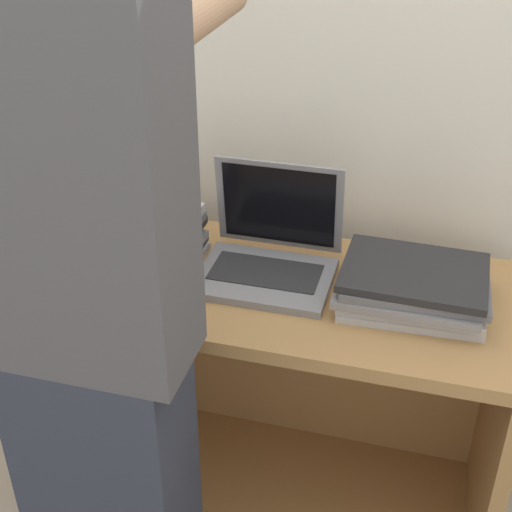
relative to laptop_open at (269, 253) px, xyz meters
name	(u,v)px	position (x,y,z in m)	size (l,w,h in m)	color
wall_back	(302,60)	(0.00, 0.33, 0.40)	(8.00, 0.05, 2.40)	silver
cart	(270,379)	(0.00, 0.02, -0.43)	(1.25, 0.54, 0.75)	#A87A47
laptop_open	(269,253)	(0.00, 0.00, 0.00)	(0.33, 0.29, 0.27)	gray
laptop_stack_left	(130,239)	(-0.35, -0.05, 0.01)	(0.35, 0.27, 0.13)	#B7B7BC
laptop_stack_right	(413,286)	(0.36, -0.05, -0.01)	(0.35, 0.27, 0.10)	#B7B7BC
person	(90,331)	(-0.21, -0.53, 0.10)	(0.40, 0.54, 1.77)	#2D3342
inventory_tag	(115,226)	(-0.36, -0.11, 0.08)	(0.06, 0.02, 0.01)	red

